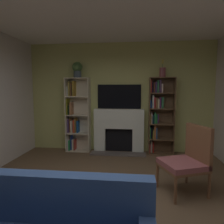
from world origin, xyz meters
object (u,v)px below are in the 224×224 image
potted_plant (77,69)px  armchair (188,159)px  vase_with_flowers (163,72)px  tv (119,97)px  bookshelf_left (76,116)px  bookshelf_right (158,114)px  fireplace (119,129)px

potted_plant → armchair: bearing=-40.2°
vase_with_flowers → armchair: vase_with_flowers is taller
tv → bookshelf_left: bearing=-175.7°
bookshelf_right → armchair: (0.25, -1.98, -0.48)m
vase_with_flowers → potted_plant: bearing=180.0°
potted_plant → vase_with_flowers: (2.13, -0.00, -0.09)m
potted_plant → armchair: potted_plant is taller
vase_with_flowers → bookshelf_right: bearing=156.7°
tv → armchair: size_ratio=1.06×
fireplace → vase_with_flowers: (1.07, -0.04, 1.45)m
fireplace → potted_plant: (-1.07, -0.04, 1.55)m
armchair → tv: bearing=120.9°
fireplace → bookshelf_right: bookshelf_right is taller
tv → bookshelf_right: bearing=-5.1°
bookshelf_left → vase_with_flowers: (2.21, -0.04, 1.12)m
fireplace → armchair: size_ratio=1.30×
bookshelf_left → bookshelf_right: (2.14, -0.00, 0.09)m
bookshelf_right → armchair: bookshelf_right is taller
fireplace → armchair: (1.24, -1.99, -0.06)m
potted_plant → vase_with_flowers: size_ratio=0.94×
bookshelf_right → bookshelf_left: bearing=179.9°
tv → armchair: 2.58m
bookshelf_left → bookshelf_right: bearing=-0.1°
fireplace → armchair: 2.35m
fireplace → vase_with_flowers: vase_with_flowers is taller
bookshelf_right → armchair: bearing=-82.9°
vase_with_flowers → armchair: size_ratio=0.41×
bookshelf_left → bookshelf_right: 2.14m
potted_plant → tv: bearing=6.4°
fireplace → potted_plant: size_ratio=3.42×
tv → potted_plant: size_ratio=2.77×
potted_plant → vase_with_flowers: 2.13m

